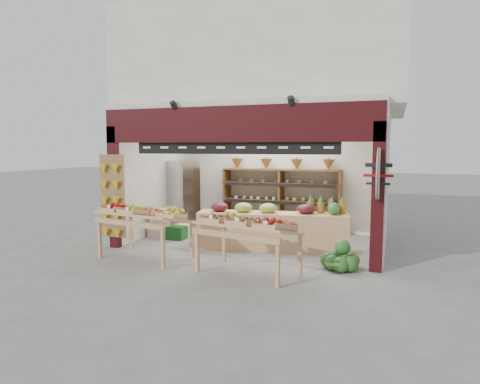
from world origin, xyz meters
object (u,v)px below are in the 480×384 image
at_px(mid_counter, 272,229).
at_px(watermelon_pile, 340,259).
at_px(display_table_right, 248,225).
at_px(back_shelving, 281,188).
at_px(cardboard_stack, 168,227).
at_px(display_table_left, 142,214).
at_px(refrigerator, 181,195).

distance_m(mid_counter, watermelon_pile, 1.90).
xyz_separation_m(display_table_right, watermelon_pile, (1.49, 0.80, -0.67)).
bearing_deg(back_shelving, cardboard_stack, -144.89).
bearing_deg(display_table_right, cardboard_stack, 142.26).
xyz_separation_m(mid_counter, display_table_right, (0.09, -1.83, 0.41)).
bearing_deg(display_table_left, refrigerator, 102.64).
xyz_separation_m(cardboard_stack, display_table_right, (2.82, -2.18, 0.60)).
relative_size(back_shelving, display_table_left, 1.62).
bearing_deg(back_shelving, display_table_right, -83.87).
bearing_deg(watermelon_pile, display_table_left, -173.44).
distance_m(back_shelving, refrigerator, 2.70).
bearing_deg(cardboard_stack, refrigerator, 101.41).
distance_m(display_table_left, display_table_right, 2.41).
height_order(back_shelving, display_table_right, back_shelving).
relative_size(back_shelving, display_table_right, 1.65).
relative_size(back_shelving, mid_counter, 0.95).
bearing_deg(refrigerator, watermelon_pile, -9.58).
distance_m(display_table_left, watermelon_pile, 3.95).
bearing_deg(refrigerator, cardboard_stack, -58.96).
bearing_deg(cardboard_stack, display_table_left, -76.59).
bearing_deg(back_shelving, display_table_left, -119.23).
bearing_deg(back_shelving, watermelon_pile, -58.21).
xyz_separation_m(refrigerator, watermelon_pile, (4.54, -2.54, -0.74)).
bearing_deg(cardboard_stack, mid_counter, -7.24).
bearing_deg(watermelon_pile, mid_counter, 146.72).
xyz_separation_m(cardboard_stack, watermelon_pile, (4.30, -1.38, -0.08)).
bearing_deg(display_table_right, back_shelving, 96.13).
xyz_separation_m(refrigerator, display_table_left, (0.67, -2.98, -0.06)).
height_order(mid_counter, display_table_right, display_table_right).
bearing_deg(refrigerator, back_shelving, 31.07).
distance_m(back_shelving, cardboard_stack, 3.07).
distance_m(cardboard_stack, display_table_right, 3.61).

